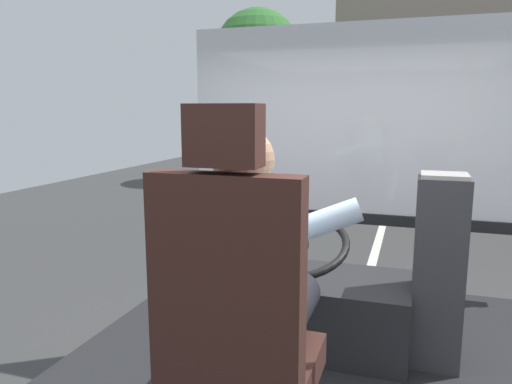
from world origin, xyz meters
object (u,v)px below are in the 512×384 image
driver_seat (238,339)px  fare_box (438,271)px  bus_driver (250,274)px  steering_console (309,306)px

driver_seat → fare_box: bearing=59.7°
driver_seat → fare_box: size_ratio=1.33×
driver_seat → fare_box: driver_seat is taller
bus_driver → steering_console: (-0.00, 1.03, -0.54)m
steering_console → fare_box: bearing=-0.3°
steering_console → fare_box: fare_box is taller
driver_seat → steering_console: driver_seat is taller
driver_seat → steering_console: bearing=90.0°
driver_seat → bus_driver: (0.00, 0.12, 0.18)m
driver_seat → bus_driver: 0.22m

